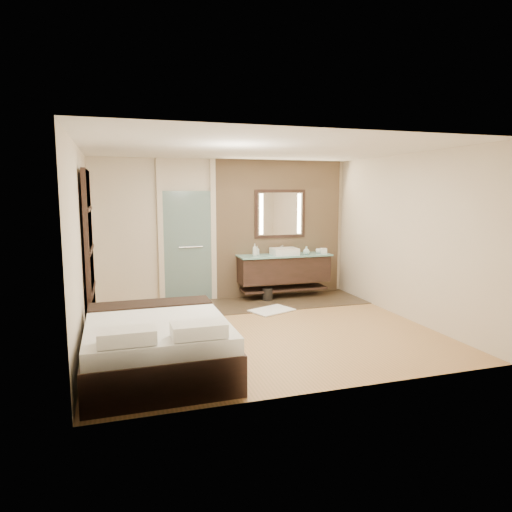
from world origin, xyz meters
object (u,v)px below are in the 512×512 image
object	(u,v)px
mirror_unit	(280,214)
waste_bin	(267,294)
vanity	(284,269)
bed	(157,345)

from	to	relation	value
mirror_unit	waste_bin	distance (m)	1.63
vanity	mirror_unit	xyz separation A→B (m)	(0.00, 0.24, 1.07)
bed	waste_bin	size ratio (longest dim) A/B	8.10
mirror_unit	waste_bin	world-z (taller)	mirror_unit
vanity	mirror_unit	distance (m)	1.10
vanity	bed	distance (m)	4.13
vanity	waste_bin	world-z (taller)	vanity
vanity	bed	bearing A→B (deg)	-131.80
bed	waste_bin	bearing A→B (deg)	50.84
vanity	mirror_unit	world-z (taller)	mirror_unit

